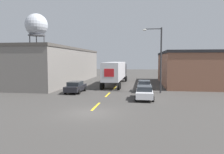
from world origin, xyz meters
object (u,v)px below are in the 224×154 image
(parked_car_right_near, at_px, (144,92))
(water_tower, at_px, (36,26))
(parked_car_left_far, at_px, (76,87))
(street_lamp, at_px, (159,56))
(semi_truck, at_px, (116,71))
(parked_car_right_mid, at_px, (144,86))

(parked_car_right_near, xyz_separation_m, water_tower, (-29.19, 33.55, 12.78))
(parked_car_left_far, distance_m, street_lamp, 11.34)
(semi_truck, distance_m, parked_car_right_mid, 8.74)
(parked_car_left_far, bearing_deg, semi_truck, 67.30)
(parked_car_left_far, xyz_separation_m, parked_car_right_near, (8.78, -3.54, 0.00))
(parked_car_right_near, height_order, water_tower, water_tower)
(street_lamp, bearing_deg, water_tower, 136.99)
(parked_car_right_near, distance_m, street_lamp, 6.40)
(semi_truck, distance_m, parked_car_right_near, 14.16)
(parked_car_right_mid, height_order, street_lamp, street_lamp)
(parked_car_right_mid, relative_size, water_tower, 0.27)
(semi_truck, bearing_deg, street_lamp, -52.72)
(semi_truck, distance_m, street_lamp, 11.04)
(parked_car_right_mid, distance_m, water_tower, 42.08)
(parked_car_right_mid, bearing_deg, parked_car_right_near, -90.00)
(parked_car_right_near, distance_m, water_tower, 46.27)
(parked_car_left_far, distance_m, parked_car_right_near, 9.47)
(parked_car_left_far, height_order, parked_car_right_mid, same)
(parked_car_right_mid, distance_m, street_lamp, 4.60)
(water_tower, bearing_deg, parked_car_right_mid, -43.28)
(water_tower, bearing_deg, semi_truck, -39.67)
(parked_car_right_near, xyz_separation_m, street_lamp, (1.77, 4.67, 4.01))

